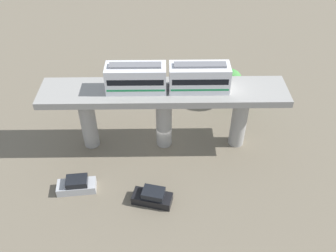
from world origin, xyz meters
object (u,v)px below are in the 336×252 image
train (168,78)px  tree_near_viaduct (230,81)px  parked_car_black (153,197)px  parked_car_silver (77,185)px

train → tree_near_viaduct: train is taller
parked_car_black → parked_car_silver: 8.54m
train → parked_car_silver: train is taller
train → tree_near_viaduct: size_ratio=2.38×
parked_car_black → tree_near_viaduct: size_ratio=0.79×
parked_car_black → tree_near_viaduct: (-17.22, 10.34, 3.22)m
train → tree_near_viaduct: 13.12m
train → parked_car_black: train is taller
parked_car_black → train: bearing=-177.0°
tree_near_viaduct → train: bearing=-47.0°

